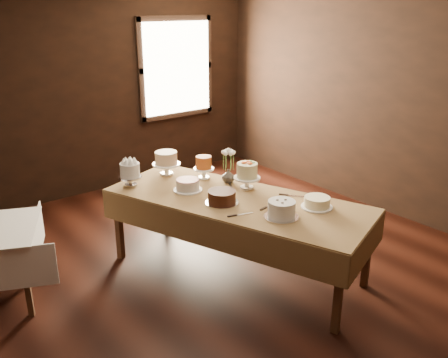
# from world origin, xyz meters

# --- Properties ---
(floor) EXTENTS (5.00, 6.00, 0.01)m
(floor) POSITION_xyz_m (0.00, 0.00, 0.00)
(floor) COLOR black
(floor) RESTS_ON ground
(wall_back) EXTENTS (5.00, 0.02, 2.80)m
(wall_back) POSITION_xyz_m (0.00, 3.00, 1.40)
(wall_back) COLOR black
(wall_back) RESTS_ON ground
(wall_right) EXTENTS (0.02, 6.00, 2.80)m
(wall_right) POSITION_xyz_m (2.50, 0.00, 1.40)
(wall_right) COLOR black
(wall_right) RESTS_ON ground
(window) EXTENTS (1.10, 0.05, 1.30)m
(window) POSITION_xyz_m (1.30, 2.94, 1.60)
(window) COLOR #FFEABF
(window) RESTS_ON wall_back
(display_table) EXTENTS (1.76, 2.67, 0.77)m
(display_table) POSITION_xyz_m (0.06, 0.09, 0.71)
(display_table) COLOR #3E2414
(display_table) RESTS_ON ground
(cake_meringue) EXTENTS (0.27, 0.27, 0.25)m
(cake_meringue) POSITION_xyz_m (-0.55, 1.01, 0.88)
(cake_meringue) COLOR silver
(cake_meringue) RESTS_ON display_table
(cake_speckled) EXTENTS (0.30, 0.30, 0.26)m
(cake_speckled) POSITION_xyz_m (-0.08, 1.08, 0.89)
(cake_speckled) COLOR white
(cake_speckled) RESTS_ON display_table
(cake_lattice) EXTENTS (0.32, 0.32, 0.11)m
(cake_lattice) POSITION_xyz_m (-0.17, 0.55, 0.82)
(cake_lattice) COLOR white
(cake_lattice) RESTS_ON display_table
(cake_caramel) EXTENTS (0.22, 0.22, 0.25)m
(cake_caramel) POSITION_xyz_m (0.16, 0.74, 0.88)
(cake_caramel) COLOR white
(cake_caramel) RESTS_ON display_table
(cake_chocolate) EXTENTS (0.33, 0.33, 0.12)m
(cake_chocolate) POSITION_xyz_m (-0.11, 0.09, 0.83)
(cake_chocolate) COLOR silver
(cake_chocolate) RESTS_ON display_table
(cake_flowers) EXTENTS (0.28, 0.28, 0.27)m
(cake_flowers) POSITION_xyz_m (0.32, 0.24, 0.89)
(cake_flowers) COLOR white
(cake_flowers) RESTS_ON display_table
(cake_swirl) EXTENTS (0.33, 0.33, 0.15)m
(cake_swirl) POSITION_xyz_m (0.09, -0.47, 0.84)
(cake_swirl) COLOR silver
(cake_swirl) RESTS_ON display_table
(cake_cream) EXTENTS (0.30, 0.30, 0.10)m
(cake_cream) POSITION_xyz_m (0.49, -0.51, 0.82)
(cake_cream) COLOR white
(cake_cream) RESTS_ON display_table
(cake_server_a) EXTENTS (0.24, 0.07, 0.01)m
(cake_server_a) POSITION_xyz_m (0.21, -0.22, 0.77)
(cake_server_a) COLOR silver
(cake_server_a) RESTS_ON display_table
(cake_server_b) EXTENTS (0.16, 0.21, 0.01)m
(cake_server_b) POSITION_xyz_m (0.55, -0.22, 0.77)
(cake_server_b) COLOR silver
(cake_server_b) RESTS_ON display_table
(cake_server_d) EXTENTS (0.14, 0.22, 0.01)m
(cake_server_d) POSITION_xyz_m (0.25, 0.42, 0.77)
(cake_server_d) COLOR silver
(cake_server_d) RESTS_ON display_table
(cake_server_e) EXTENTS (0.24, 0.09, 0.01)m
(cake_server_e) POSITION_xyz_m (-0.11, -0.23, 0.77)
(cake_server_e) COLOR silver
(cake_server_e) RESTS_ON display_table
(flower_vase) EXTENTS (0.16, 0.16, 0.14)m
(flower_vase) POSITION_xyz_m (0.28, 0.48, 0.84)
(flower_vase) COLOR #2D2823
(flower_vase) RESTS_ON display_table
(flower_bouquet) EXTENTS (0.14, 0.14, 0.20)m
(flower_bouquet) POSITION_xyz_m (0.28, 0.48, 1.03)
(flower_bouquet) COLOR white
(flower_bouquet) RESTS_ON flower_vase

